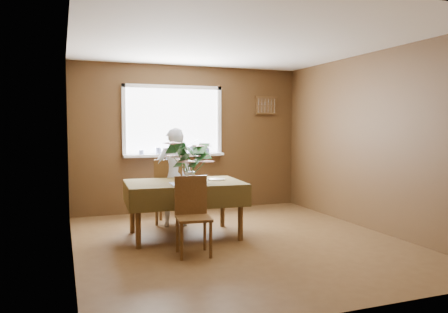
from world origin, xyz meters
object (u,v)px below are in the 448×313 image
object	(u,v)px
chair_near	(192,211)
chair_far	(169,189)
seated_woman	(175,177)
flower_bouquet	(190,156)
dining_table	(184,188)

from	to	relation	value
chair_near	chair_far	bearing A→B (deg)	92.51
seated_woman	flower_bouquet	world-z (taller)	seated_woman
chair_far	seated_woman	world-z (taller)	seated_woman
seated_woman	flower_bouquet	size ratio (longest dim) A/B	2.29
chair_far	chair_near	size ratio (longest dim) A/B	1.10
chair_far	chair_near	xyz separation A→B (m)	(-0.10, -1.56, -0.04)
chair_far	seated_woman	xyz separation A→B (m)	(0.06, -0.09, 0.19)
dining_table	chair_near	world-z (taller)	chair_near
flower_bouquet	chair_far	bearing A→B (deg)	91.25
dining_table	flower_bouquet	xyz separation A→B (m)	(0.01, -0.24, 0.44)
chair_near	flower_bouquet	xyz separation A→B (m)	(0.12, 0.53, 0.60)
dining_table	seated_woman	distance (m)	0.70
chair_far	seated_woman	size ratio (longest dim) A/B	0.68
chair_near	dining_table	bearing A→B (deg)	87.71
chair_far	flower_bouquet	size ratio (longest dim) A/B	1.55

